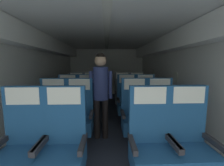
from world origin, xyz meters
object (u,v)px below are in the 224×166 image
seat_a_left_window (22,147)px  seat_d_left_window (76,95)px  seat_a_right_aisle (190,145)px  seat_b_right_aisle (160,116)px  seat_d_right_aisle (137,94)px  seat_c_left_window (68,103)px  seat_b_left_aisle (79,117)px  seat_b_right_window (135,116)px  seat_c_right_aisle (146,102)px  seat_d_right_window (122,94)px  flight_attendant (101,87)px  seat_a_left_aisle (64,147)px  seat_a_right_window (151,146)px  seat_c_right_window (127,102)px  seat_b_left_window (53,117)px  seat_d_left_aisle (91,94)px  seat_c_left_aisle (87,102)px

seat_a_left_window → seat_d_left_window: (0.01, 2.89, 0.00)m
seat_a_right_aisle → seat_b_right_aisle: same height
seat_a_left_window → seat_a_right_aisle: (1.94, -0.02, 0.00)m
seat_b_right_aisle → seat_d_right_aisle: same height
seat_c_left_window → seat_b_left_aisle: bearing=-64.4°
seat_b_left_aisle → seat_b_right_window: size_ratio=1.00×
seat_b_right_aisle → seat_d_left_window: (-1.93, 1.95, 0.00)m
seat_c_right_aisle → seat_d_right_window: 1.10m
seat_b_left_aisle → seat_d_left_window: bearing=103.2°
seat_a_right_aisle → flight_attendant: bearing=133.7°
seat_a_left_aisle → seat_c_right_aisle: (1.46, 1.92, 0.00)m
seat_a_left_aisle → seat_c_right_aisle: 2.42m
seat_a_right_aisle → seat_a_right_window: (-0.47, -0.01, 0.00)m
flight_attendant → seat_b_right_window: bearing=-10.7°
seat_b_right_window → seat_c_right_window: same height
seat_a_left_aisle → seat_b_right_window: size_ratio=1.00×
seat_c_right_window → seat_a_right_aisle: bearing=-76.5°
seat_b_left_window → flight_attendant: size_ratio=0.72×
seat_b_right_aisle → seat_d_right_aisle: 1.96m
seat_b_left_aisle → seat_d_right_aisle: 2.44m
seat_a_left_aisle → seat_b_left_aisle: same height
seat_a_left_window → seat_d_left_aisle: size_ratio=1.00×
seat_a_left_aisle → seat_c_left_window: size_ratio=1.00×
seat_d_right_aisle → seat_c_right_aisle: bearing=-89.9°
seat_d_left_window → seat_d_left_aisle: (0.46, -0.00, 0.00)m
seat_c_right_window → seat_d_right_window: (-0.01, 0.97, 0.00)m
seat_b_right_window → seat_d_right_window: (-0.01, 1.96, 0.00)m
seat_b_left_aisle → flight_attendant: bearing=22.9°
seat_a_right_aisle → seat_a_left_aisle: bearing=179.7°
seat_d_right_window → seat_a_left_window: bearing=-116.8°
seat_c_left_window → seat_d_left_aisle: 1.08m
seat_d_right_aisle → flight_attendant: flight_attendant is taller
seat_c_right_window → flight_attendant: 1.15m
seat_c_right_window → seat_a_left_window: bearing=-127.3°
seat_a_left_window → seat_b_right_aisle: (1.95, 0.94, 0.00)m
seat_b_left_aisle → seat_d_left_aisle: size_ratio=1.00×
seat_d_left_aisle → seat_a_right_window: bearing=-71.2°
seat_a_right_window → seat_a_right_aisle: bearing=1.0°
seat_b_left_aisle → seat_b_left_window: bearing=-179.4°
seat_a_left_aisle → seat_c_right_window: size_ratio=1.00×
seat_a_left_window → seat_b_right_window: bearing=32.7°
seat_c_left_window → seat_b_left_window: bearing=-90.1°
seat_a_left_window → seat_c_left_aisle: same height
seat_b_right_window → seat_d_left_window: bearing=126.8°
seat_a_right_window → seat_b_right_window: 0.97m
seat_b_right_window → seat_d_right_aisle: size_ratio=1.00×
seat_b_left_window → seat_d_right_window: same height
seat_d_right_aisle → seat_c_left_window: bearing=-152.9°
seat_a_left_window → flight_attendant: 1.50m
seat_a_right_aisle → seat_c_left_window: (-1.93, 1.94, 0.00)m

